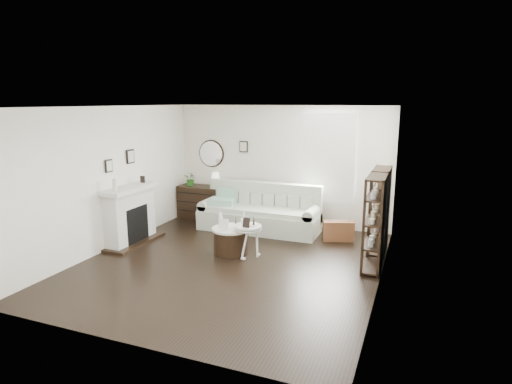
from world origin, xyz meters
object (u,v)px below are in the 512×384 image
at_px(pedestal_table, 248,228).
at_px(dresser, 203,202).
at_px(sofa, 260,215).
at_px(drum_table, 231,240).

bearing_deg(pedestal_table, dresser, 134.40).
height_order(sofa, drum_table, sofa).
height_order(dresser, drum_table, dresser).
bearing_deg(drum_table, dresser, 129.65).
bearing_deg(drum_table, pedestal_table, -11.13).
relative_size(sofa, dresser, 2.21).
xyz_separation_m(dresser, drum_table, (1.65, -1.99, -0.15)).
xyz_separation_m(sofa, drum_table, (0.03, -1.60, -0.09)).
bearing_deg(pedestal_table, drum_table, 168.87).
xyz_separation_m(dresser, pedestal_table, (2.02, -2.07, 0.15)).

